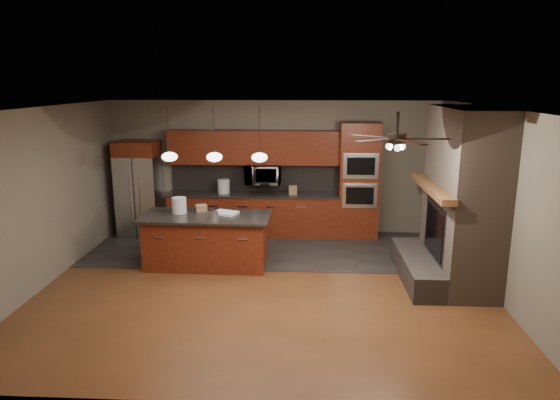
# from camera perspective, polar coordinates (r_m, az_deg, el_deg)

# --- Properties ---
(ground) EXTENTS (7.00, 7.00, 0.00)m
(ground) POSITION_cam_1_polar(r_m,az_deg,el_deg) (8.09, -1.62, -9.76)
(ground) COLOR brown
(ground) RESTS_ON ground
(ceiling) EXTENTS (7.00, 6.00, 0.02)m
(ceiling) POSITION_cam_1_polar(r_m,az_deg,el_deg) (7.44, -1.76, 10.47)
(ceiling) COLOR white
(ceiling) RESTS_ON back_wall
(back_wall) EXTENTS (7.00, 0.02, 2.80)m
(back_wall) POSITION_cam_1_polar(r_m,az_deg,el_deg) (10.58, -0.36, 3.73)
(back_wall) COLOR #6F6758
(back_wall) RESTS_ON ground
(right_wall) EXTENTS (0.02, 6.00, 2.80)m
(right_wall) POSITION_cam_1_polar(r_m,az_deg,el_deg) (8.15, 23.67, -0.36)
(right_wall) COLOR #6F6758
(right_wall) RESTS_ON ground
(left_wall) EXTENTS (0.02, 6.00, 2.80)m
(left_wall) POSITION_cam_1_polar(r_m,az_deg,el_deg) (8.66, -25.44, 0.23)
(left_wall) COLOR #6F6758
(left_wall) RESTS_ON ground
(slate_tile_patch) EXTENTS (7.00, 2.40, 0.01)m
(slate_tile_patch) POSITION_cam_1_polar(r_m,az_deg,el_deg) (9.76, -0.77, -5.57)
(slate_tile_patch) COLOR #2C2A28
(slate_tile_patch) RESTS_ON ground
(fireplace_column) EXTENTS (1.30, 2.10, 2.80)m
(fireplace_column) POSITION_cam_1_polar(r_m,az_deg,el_deg) (8.39, 19.71, -0.36)
(fireplace_column) COLOR #6D5B4E
(fireplace_column) RESTS_ON ground
(back_cabinetry) EXTENTS (3.59, 0.64, 2.20)m
(back_cabinetry) POSITION_cam_1_polar(r_m,az_deg,el_deg) (10.46, -3.04, 0.78)
(back_cabinetry) COLOR maroon
(back_cabinetry) RESTS_ON ground
(oven_tower) EXTENTS (0.80, 0.63, 2.38)m
(oven_tower) POSITION_cam_1_polar(r_m,az_deg,el_deg) (10.35, 8.98, 2.18)
(oven_tower) COLOR maroon
(oven_tower) RESTS_ON ground
(microwave) EXTENTS (0.73, 0.41, 0.50)m
(microwave) POSITION_cam_1_polar(r_m,az_deg,el_deg) (10.37, -1.96, 2.96)
(microwave) COLOR silver
(microwave) RESTS_ON back_cabinetry
(refrigerator) EXTENTS (0.84, 0.75, 1.99)m
(refrigerator) POSITION_cam_1_polar(r_m,az_deg,el_deg) (10.84, -15.76, 1.27)
(refrigerator) COLOR silver
(refrigerator) RESTS_ON ground
(kitchen_island) EXTENTS (2.24, 1.06, 0.92)m
(kitchen_island) POSITION_cam_1_polar(r_m,az_deg,el_deg) (8.86, -8.37, -4.59)
(kitchen_island) COLOR maroon
(kitchen_island) RESTS_ON ground
(white_bucket) EXTENTS (0.27, 0.27, 0.28)m
(white_bucket) POSITION_cam_1_polar(r_m,az_deg,el_deg) (8.93, -11.46, -0.61)
(white_bucket) COLOR silver
(white_bucket) RESTS_ON kitchen_island
(paint_can) EXTENTS (0.21, 0.21, 0.12)m
(paint_can) POSITION_cam_1_polar(r_m,az_deg,el_deg) (8.48, -7.64, -1.76)
(paint_can) COLOR silver
(paint_can) RESTS_ON kitchen_island
(paint_tray) EXTENTS (0.48, 0.41, 0.04)m
(paint_tray) POSITION_cam_1_polar(r_m,az_deg,el_deg) (8.77, -6.25, -1.47)
(paint_tray) COLOR white
(paint_tray) RESTS_ON kitchen_island
(cardboard_box) EXTENTS (0.23, 0.19, 0.12)m
(cardboard_box) POSITION_cam_1_polar(r_m,az_deg,el_deg) (8.99, -8.97, -0.91)
(cardboard_box) COLOR #8C6648
(cardboard_box) RESTS_ON kitchen_island
(counter_bucket) EXTENTS (0.29, 0.29, 0.29)m
(counter_bucket) POSITION_cam_1_polar(r_m,az_deg,el_deg) (10.47, -6.45, 1.56)
(counter_bucket) COLOR silver
(counter_bucket) RESTS_ON back_cabinetry
(counter_box) EXTENTS (0.18, 0.15, 0.18)m
(counter_box) POSITION_cam_1_polar(r_m,az_deg,el_deg) (10.30, 1.46, 1.14)
(counter_box) COLOR #96724D
(counter_box) RESTS_ON back_cabinetry
(pendant_left) EXTENTS (0.26, 0.26, 0.92)m
(pendant_left) POSITION_cam_1_polar(r_m,az_deg,el_deg) (8.51, -12.51, 4.88)
(pendant_left) COLOR black
(pendant_left) RESTS_ON ceiling
(pendant_center) EXTENTS (0.26, 0.26, 0.92)m
(pendant_center) POSITION_cam_1_polar(r_m,az_deg,el_deg) (8.34, -7.52, 4.91)
(pendant_center) COLOR black
(pendant_center) RESTS_ON ceiling
(pendant_right) EXTENTS (0.26, 0.26, 0.92)m
(pendant_right) POSITION_cam_1_polar(r_m,az_deg,el_deg) (8.23, -2.36, 4.91)
(pendant_right) COLOR black
(pendant_right) RESTS_ON ceiling
(ceiling_fan) EXTENTS (1.27, 1.33, 0.41)m
(ceiling_fan) POSITION_cam_1_polar(r_m,az_deg,el_deg) (6.75, 13.20, 6.91)
(ceiling_fan) COLOR black
(ceiling_fan) RESTS_ON ceiling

